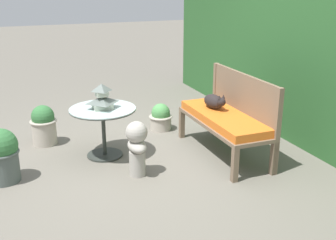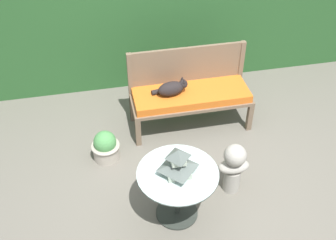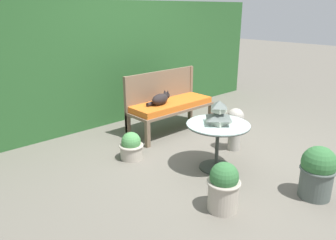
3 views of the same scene
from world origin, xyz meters
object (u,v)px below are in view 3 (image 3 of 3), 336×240
Objects in this scene: patio_table at (218,133)px; garden_bust at (235,126)px; potted_plant_hedge_corner at (317,172)px; potted_plant_patio_mid at (224,187)px; garden_bench at (171,106)px; potted_plant_table_near at (131,146)px; cat at (160,99)px; pagoda_birdhouse at (219,114)px.

patio_table is 0.66m from garden_bust.
potted_plant_patio_mid is at bearing 150.77° from potted_plant_hedge_corner.
garden_bust reaches higher than garden_bench.
potted_plant_hedge_corner is (-0.20, -2.40, -0.13)m from garden_bench.
garden_bust is 1.64× the size of potted_plant_table_near.
garden_bust is at bearing 17.98° from patio_table.
cat is 1.18m from garden_bust.
patio_table is at bearing -56.82° from potted_plant_table_near.
garden_bust is at bearing 32.74° from potted_plant_patio_mid.
potted_plant_hedge_corner is at bearing -67.05° from potted_plant_table_near.
garden_bust is at bearing -30.50° from potted_plant_table_near.
cat is 0.71× the size of garden_bust.
pagoda_birdhouse is 0.51× the size of potted_plant_hedge_corner.
patio_table is at bearing 0.00° from pagoda_birdhouse.
potted_plant_table_near is (-1.22, 0.72, -0.17)m from garden_bust.
potted_plant_table_near is (-0.60, 0.92, -0.53)m from pagoda_birdhouse.
potted_plant_patio_mid is (-0.63, -0.60, -0.45)m from pagoda_birdhouse.
patio_table is 1.27× the size of garden_bust.
cat is 1.31m from pagoda_birdhouse.
garden_bust is (0.16, -1.10, -0.08)m from garden_bench.
garden_bench reaches higher than potted_plant_table_near.
patio_table reaches higher than potted_plant_table_near.
potted_plant_table_near is 0.64× the size of potted_plant_hedge_corner.
patio_table reaches higher than potted_plant_patio_mid.
patio_table is at bearing -109.37° from garden_bench.
potted_plant_patio_mid is (-0.03, -1.53, 0.08)m from potted_plant_table_near.
potted_plant_patio_mid is at bearing -136.32° from pagoda_birdhouse.
garden_bust is 1.43m from potted_plant_table_near.
garden_bench is 2.82× the size of potted_plant_patio_mid.
pagoda_birdhouse is 0.48× the size of garden_bust.
pagoda_birdhouse is (-0.00, 0.00, 0.24)m from patio_table.
potted_plant_table_near is (-1.06, -0.38, -0.25)m from garden_bench.
potted_plant_table_near is 1.53m from potted_plant_patio_mid.
pagoda_birdhouse is at bearing -56.82° from potted_plant_table_near.
pagoda_birdhouse is 0.74m from garden_bust.
garden_bust reaches higher than potted_plant_hedge_corner.
cat is 0.84× the size of potted_plant_patio_mid.
pagoda_birdhouse is 1.20m from potted_plant_hedge_corner.
cat is at bearing -178.26° from garden_bench.
potted_plant_hedge_corner is (0.89, -0.50, 0.04)m from potted_plant_patio_mid.
garden_bench is 1.11m from garden_bust.
potted_plant_table_near is 0.72× the size of potted_plant_patio_mid.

